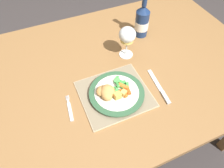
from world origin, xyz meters
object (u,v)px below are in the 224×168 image
at_px(dinner_plate, 117,93).
at_px(bottle, 142,21).
at_px(table_knife, 160,89).
at_px(dining_table, 106,79).
at_px(fork, 70,110).
at_px(wine_glass, 127,36).

height_order(dinner_plate, bottle, bottle).
bearing_deg(table_knife, dining_table, 130.46).
bearing_deg(fork, dining_table, 34.30).
height_order(dining_table, bottle, bottle).
bearing_deg(fork, wine_glass, 29.91).
height_order(dinner_plate, fork, dinner_plate).
distance_m(dining_table, bottle, 0.37).
bearing_deg(table_knife, wine_glass, 99.34).
bearing_deg(dining_table, fork, -145.70).
bearing_deg(fork, bottle, 32.60).
height_order(wine_glass, bottle, bottle).
distance_m(table_knife, wine_glass, 0.30).
relative_size(dinner_plate, wine_glass, 1.45).
relative_size(fork, wine_glass, 0.78).
bearing_deg(wine_glass, dining_table, -158.24).
distance_m(dinner_plate, fork, 0.21).
xyz_separation_m(dining_table, fork, (-0.23, -0.15, 0.08)).
xyz_separation_m(dining_table, dinner_plate, (-0.01, -0.16, 0.09)).
bearing_deg(wine_glass, table_knife, -80.66).
height_order(table_knife, wine_glass, wine_glass).
height_order(dinner_plate, table_knife, dinner_plate).
bearing_deg(bottle, dinner_plate, -131.82).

